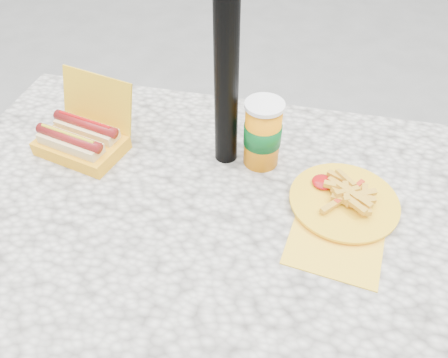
% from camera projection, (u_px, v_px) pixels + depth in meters
% --- Properties ---
extents(picnic_table, '(1.20, 0.80, 0.75)m').
position_uv_depth(picnic_table, '(210.00, 239.00, 0.97)').
color(picnic_table, beige).
rests_on(picnic_table, ground).
extents(umbrella_pole, '(0.05, 0.05, 2.20)m').
position_uv_depth(umbrella_pole, '(227.00, 5.00, 0.76)').
color(umbrella_pole, black).
rests_on(umbrella_pole, ground).
extents(hotdog_box, '(0.22, 0.20, 0.15)m').
position_uv_depth(hotdog_box, '(82.00, 138.00, 1.00)').
color(hotdog_box, yellow).
rests_on(hotdog_box, picnic_table).
extents(fries_plate, '(0.22, 0.31, 0.04)m').
position_uv_depth(fries_plate, '(343.00, 203.00, 0.88)').
color(fries_plate, yellow).
rests_on(fries_plate, picnic_table).
extents(soda_cup, '(0.08, 0.08, 0.16)m').
position_uv_depth(soda_cup, '(263.00, 134.00, 0.94)').
color(soda_cup, orange).
rests_on(soda_cup, picnic_table).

